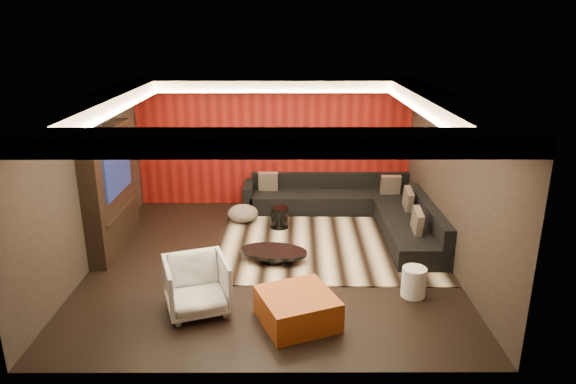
{
  "coord_description": "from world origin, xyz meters",
  "views": [
    {
      "loc": [
        0.28,
        -8.06,
        3.9
      ],
      "look_at": [
        0.3,
        0.6,
        1.05
      ],
      "focal_mm": 32.0,
      "sensor_mm": 36.0,
      "label": 1
    }
  ],
  "objects_px": {
    "white_side_table": "(414,282)",
    "orange_ottoman": "(297,308)",
    "sectional_sofa": "(357,209)",
    "coffee_table": "(274,255)",
    "armchair": "(197,286)",
    "drum_stool": "(279,217)"
  },
  "relations": [
    {
      "from": "orange_ottoman",
      "to": "armchair",
      "type": "bearing_deg",
      "value": 167.76
    },
    {
      "from": "white_side_table",
      "to": "orange_ottoman",
      "type": "xyz_separation_m",
      "value": [
        -1.76,
        -0.72,
        -0.02
      ]
    },
    {
      "from": "orange_ottoman",
      "to": "drum_stool",
      "type": "bearing_deg",
      "value": 94.89
    },
    {
      "from": "coffee_table",
      "to": "white_side_table",
      "type": "height_order",
      "value": "white_side_table"
    },
    {
      "from": "white_side_table",
      "to": "sectional_sofa",
      "type": "height_order",
      "value": "sectional_sofa"
    },
    {
      "from": "white_side_table",
      "to": "sectional_sofa",
      "type": "xyz_separation_m",
      "value": [
        -0.44,
        3.07,
        0.04
      ]
    },
    {
      "from": "coffee_table",
      "to": "orange_ottoman",
      "type": "relative_size",
      "value": 1.21
    },
    {
      "from": "coffee_table",
      "to": "armchair",
      "type": "distance_m",
      "value": 1.92
    },
    {
      "from": "coffee_table",
      "to": "orange_ottoman",
      "type": "xyz_separation_m",
      "value": [
        0.36,
        -1.89,
        0.09
      ]
    },
    {
      "from": "drum_stool",
      "to": "white_side_table",
      "type": "xyz_separation_m",
      "value": [
        2.05,
        -2.68,
        -0.01
      ]
    },
    {
      "from": "coffee_table",
      "to": "armchair",
      "type": "height_order",
      "value": "armchair"
    },
    {
      "from": "orange_ottoman",
      "to": "armchair",
      "type": "relative_size",
      "value": 1.09
    },
    {
      "from": "drum_stool",
      "to": "orange_ottoman",
      "type": "xyz_separation_m",
      "value": [
        0.29,
        -3.4,
        -0.02
      ]
    },
    {
      "from": "armchair",
      "to": "white_side_table",
      "type": "bearing_deg",
      "value": -11.84
    },
    {
      "from": "orange_ottoman",
      "to": "armchair",
      "type": "distance_m",
      "value": 1.45
    },
    {
      "from": "coffee_table",
      "to": "sectional_sofa",
      "type": "distance_m",
      "value": 2.54
    },
    {
      "from": "drum_stool",
      "to": "armchair",
      "type": "distance_m",
      "value": 3.29
    },
    {
      "from": "drum_stool",
      "to": "white_side_table",
      "type": "height_order",
      "value": "white_side_table"
    },
    {
      "from": "white_side_table",
      "to": "orange_ottoman",
      "type": "distance_m",
      "value": 1.9
    },
    {
      "from": "coffee_table",
      "to": "orange_ottoman",
      "type": "distance_m",
      "value": 1.92
    },
    {
      "from": "coffee_table",
      "to": "armchair",
      "type": "relative_size",
      "value": 1.32
    },
    {
      "from": "drum_stool",
      "to": "armchair",
      "type": "bearing_deg",
      "value": -109.89
    }
  ]
}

